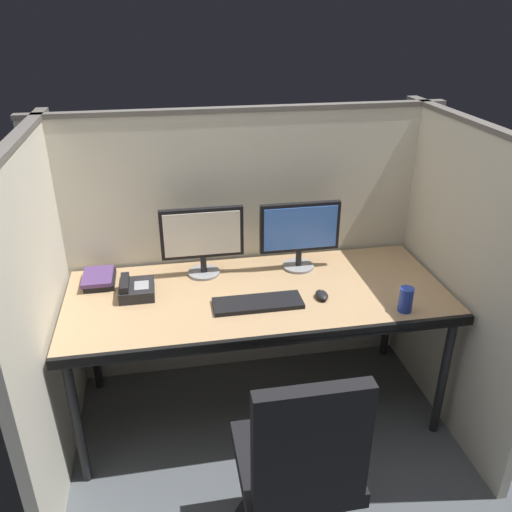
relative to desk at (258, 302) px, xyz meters
name	(u,v)px	position (x,y,z in m)	size (l,w,h in m)	color
ground_plane	(268,446)	(0.00, -0.29, -0.69)	(8.00, 8.00, 0.00)	#4C5156
cubicle_partition_rear	(244,247)	(0.00, 0.46, 0.10)	(2.21, 0.06, 1.57)	beige
cubicle_partition_left	(45,314)	(-0.99, -0.09, 0.10)	(0.06, 1.41, 1.57)	beige
cubicle_partition_right	(453,276)	(0.99, -0.09, 0.10)	(0.06, 1.41, 1.57)	beige
desk	(258,302)	(0.00, 0.00, 0.00)	(1.90, 0.80, 0.74)	tan
office_chair	(297,490)	(-0.01, -0.87, -0.33)	(0.52, 0.52, 0.97)	black
monitor_left	(202,237)	(-0.25, 0.26, 0.27)	(0.43, 0.17, 0.37)	gray
monitor_right	(300,231)	(0.27, 0.24, 0.27)	(0.43, 0.17, 0.37)	gray
keyboard_main	(258,303)	(-0.02, -0.11, 0.06)	(0.43, 0.15, 0.02)	black
computer_mouse	(322,295)	(0.30, -0.10, 0.07)	(0.06, 0.10, 0.04)	black
desk_phone	(136,289)	(-0.60, 0.10, 0.08)	(0.17, 0.19, 0.09)	black
soda_can	(406,300)	(0.65, -0.28, 0.11)	(0.07, 0.07, 0.12)	#263FB2
book_stack	(99,279)	(-0.79, 0.26, 0.07)	(0.16, 0.22, 0.05)	black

